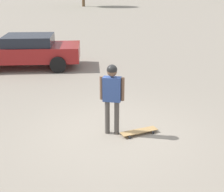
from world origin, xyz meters
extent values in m
plane|color=gray|center=(0.00, 0.00, 0.00)|extent=(220.00, 220.00, 0.00)
cylinder|color=#4C4742|center=(0.11, 0.03, 0.43)|extent=(0.12, 0.12, 0.85)
cylinder|color=#4C4742|center=(-0.11, -0.03, 0.43)|extent=(0.12, 0.12, 0.85)
cube|color=#334C8C|center=(0.00, 0.00, 1.14)|extent=(0.46, 0.31, 0.58)
cylinder|color=brown|center=(0.24, 0.07, 1.16)|extent=(0.08, 0.08, 0.56)
cylinder|color=brown|center=(-0.24, -0.07, 1.16)|extent=(0.08, 0.08, 0.56)
sphere|color=brown|center=(0.00, 0.00, 1.57)|extent=(0.23, 0.23, 0.23)
sphere|color=black|center=(0.00, 0.00, 1.61)|extent=(0.24, 0.24, 0.24)
cube|color=tan|center=(-0.60, -0.27, 0.08)|extent=(0.78, 0.87, 0.01)
cylinder|color=#262628|center=(-0.50, 0.06, 0.03)|extent=(0.07, 0.07, 0.07)
cylinder|color=#262628|center=(-0.30, -0.11, 0.03)|extent=(0.07, 0.07, 0.07)
cylinder|color=#262628|center=(-0.91, -0.43, 0.03)|extent=(0.07, 0.07, 0.07)
cylinder|color=#262628|center=(-0.70, -0.60, 0.03)|extent=(0.07, 0.07, 0.07)
cube|color=maroon|center=(6.00, -3.85, 0.64)|extent=(4.74, 3.85, 0.63)
cube|color=#1E232D|center=(5.91, -3.90, 1.16)|extent=(2.56, 2.45, 0.41)
cylinder|color=black|center=(7.65, -3.94, 0.33)|extent=(0.67, 0.51, 0.66)
cylinder|color=black|center=(4.35, -3.76, 0.33)|extent=(0.67, 0.51, 0.66)
cylinder|color=black|center=(5.30, -5.34, 0.33)|extent=(0.67, 0.51, 0.66)
camera|label=1|loc=(-3.11, 6.08, 3.53)|focal=50.00mm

